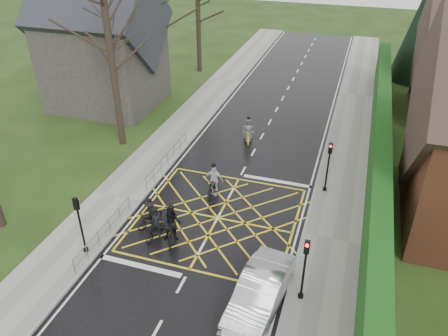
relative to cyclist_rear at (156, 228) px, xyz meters
The scene contains 20 objects.
ground 3.42m from the cyclist_rear, 44.02° to the left, with size 120.00×120.00×0.00m, color black.
road 3.42m from the cyclist_rear, 44.02° to the left, with size 9.00×80.00×0.01m, color black.
sidewalk_right 8.76m from the cyclist_rear, 15.54° to the left, with size 3.00×80.00×0.15m, color gray.
sidewalk_left 4.30m from the cyclist_rear, 146.75° to the left, with size 3.00×80.00×0.15m, color gray.
stone_wall 13.16m from the cyclist_rear, 39.35° to the left, with size 0.50×38.00×0.70m, color slate.
hedge 13.25m from the cyclist_rear, 39.35° to the left, with size 0.90×38.00×2.80m, color black.
conifer 31.57m from the cyclist_rear, 65.07° to the left, with size 4.60×4.60×10.00m.
church 18.66m from the cyclist_rear, 127.76° to the left, with size 8.80×7.80×11.00m.
tree_near 12.93m from the cyclist_rear, 128.24° to the left, with size 9.24×9.24×11.44m.
railing_south 2.52m from the cyclist_rear, 152.53° to the right, with size 0.05×5.04×1.03m.
railing_north 6.73m from the cyclist_rear, 109.32° to the left, with size 0.05×6.04×1.03m.
traffic_light_ne 10.03m from the cyclist_rear, 40.99° to the left, with size 0.24×0.31×3.21m.
traffic_light_se 7.83m from the cyclist_rear, 13.89° to the right, with size 0.24×0.31×3.21m.
traffic_light_sw 3.61m from the cyclist_rear, 141.18° to the right, with size 0.24×0.31×3.21m.
cyclist_rear is the anchor object (origin of this frame).
cyclist_back 0.90m from the cyclist_rear, ahead, with size 1.18×2.18×2.10m.
cyclist_mid 1.03m from the cyclist_rear, 132.57° to the left, with size 1.10×1.76×1.62m.
cyclist_front 4.63m from the cyclist_rear, 71.15° to the left, with size 1.11×2.05×2.05m.
cyclist_lead 11.48m from the cyclist_rear, 81.88° to the left, with size 1.23×2.00×1.83m.
car 6.55m from the cyclist_rear, 24.60° to the right, with size 1.67×4.79×1.58m, color #B6B9BD.
Camera 1 is at (5.99, -17.43, 14.31)m, focal length 35.00 mm.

